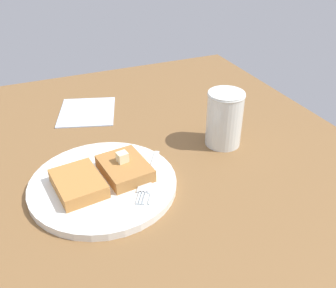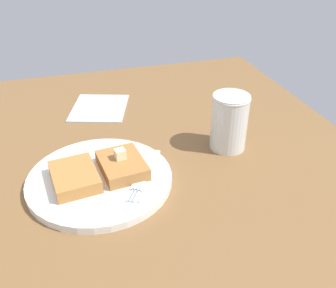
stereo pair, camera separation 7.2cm
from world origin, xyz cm
name	(u,v)px [view 1 (the left image)]	position (x,y,z in cm)	size (l,w,h in cm)	color
table_surface	(125,165)	(0.00, 0.00, 1.26)	(98.64, 98.64, 2.51)	brown
plate	(103,184)	(6.11, 6.89, 3.34)	(26.47, 26.47, 1.42)	white
toast_slice_left	(125,168)	(1.75, 6.34, 5.13)	(7.66, 10.08, 2.38)	#A86F37
toast_slice_middle	(78,183)	(10.47, 7.45, 5.13)	(7.66, 10.08, 2.38)	#B47639
butter_pat_primary	(122,157)	(1.88, 5.73, 7.26)	(1.89, 1.70, 1.89)	beige
fork	(149,179)	(-1.65, 9.82, 4.12)	(9.49, 14.44, 0.36)	silver
syrup_jar	(224,120)	(-21.37, 2.09, 8.06)	(7.67, 7.67, 11.83)	#562B07
napkin	(87,112)	(2.27, -23.59, 2.66)	(13.28, 15.25, 0.30)	silver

